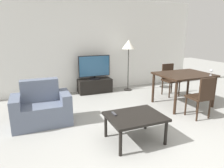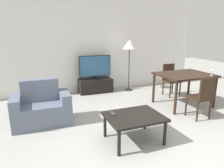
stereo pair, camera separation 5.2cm
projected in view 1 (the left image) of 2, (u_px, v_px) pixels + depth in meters
ground_plane at (161, 161)px, 2.77m from camera, size 18.00×18.00×0.00m
wall_back at (86, 46)px, 5.81m from camera, size 7.25×0.06×2.70m
armchair at (42, 109)px, 3.83m from camera, size 1.06×0.62×0.85m
tv_stand at (95, 86)px, 5.90m from camera, size 0.98×0.42×0.40m
tv at (94, 67)px, 5.76m from camera, size 0.93×0.32×0.69m
coffee_table at (135, 118)px, 3.19m from camera, size 0.89×0.71×0.44m
dining_table at (184, 77)px, 4.76m from camera, size 1.24×0.96×0.78m
dining_chair_near at (202, 96)px, 4.03m from camera, size 0.40×0.40×0.87m
dining_chair_far at (170, 78)px, 5.59m from camera, size 0.40×0.40×0.87m
floor_lamp at (129, 46)px, 5.83m from camera, size 0.39×0.39×1.52m
remote_primary at (114, 114)px, 3.22m from camera, size 0.04×0.15×0.02m
wine_glass_left at (211, 71)px, 4.52m from camera, size 0.07×0.07×0.15m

